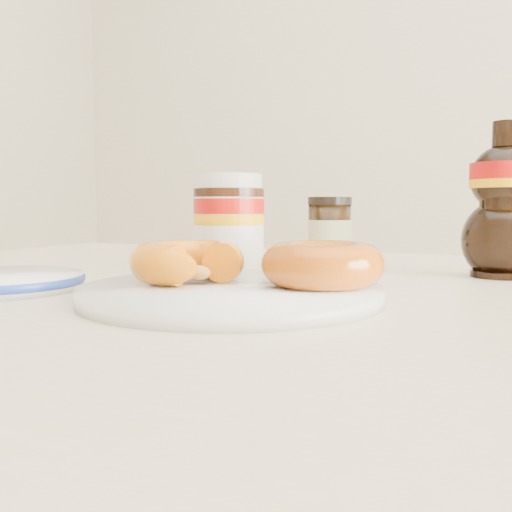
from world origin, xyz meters
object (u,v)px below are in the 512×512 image
at_px(donut_whole, 322,264).
at_px(blue_rim_saucer, 3,281).
at_px(dining_table, 323,366).
at_px(nutella_jar, 229,221).
at_px(syrup_bottle, 504,200).
at_px(dark_jar, 329,233).
at_px(donut_bitten, 187,262).
at_px(plate, 231,292).

xyz_separation_m(donut_whole, blue_rim_saucer, (-0.31, -0.07, -0.02)).
relative_size(dining_table, nutella_jar, 11.64).
bearing_deg(nutella_jar, syrup_bottle, 20.26).
bearing_deg(syrup_bottle, dining_table, -133.84).
bearing_deg(blue_rim_saucer, syrup_bottle, 36.25).
distance_m(syrup_bottle, dark_jar, 0.22).
xyz_separation_m(donut_bitten, syrup_bottle, (0.25, 0.28, 0.06)).
distance_m(dining_table, nutella_jar, 0.21).
height_order(dark_jar, blue_rim_saucer, dark_jar).
bearing_deg(donut_bitten, blue_rim_saucer, -175.76).
xyz_separation_m(dining_table, plate, (-0.05, -0.11, 0.09)).
xyz_separation_m(nutella_jar, blue_rim_saucer, (-0.14, -0.21, -0.06)).
height_order(donut_whole, blue_rim_saucer, donut_whole).
xyz_separation_m(donut_bitten, blue_rim_saucer, (-0.19, -0.05, -0.02)).
bearing_deg(donut_whole, blue_rim_saucer, -166.38).
xyz_separation_m(donut_bitten, dark_jar, (0.04, 0.30, 0.01)).
bearing_deg(donut_bitten, nutella_jar, 95.92).
bearing_deg(syrup_bottle, donut_whole, -118.21).
bearing_deg(dark_jar, nutella_jar, -122.16).
bearing_deg(donut_whole, syrup_bottle, 61.79).
bearing_deg(syrup_bottle, blue_rim_saucer, -143.75).
height_order(syrup_bottle, dark_jar, syrup_bottle).
height_order(dining_table, donut_bitten, donut_bitten).
distance_m(dining_table, blue_rim_saucer, 0.33).
xyz_separation_m(donut_bitten, nutella_jar, (-0.05, 0.17, 0.03)).
relative_size(nutella_jar, syrup_bottle, 0.67).
relative_size(nutella_jar, dark_jar, 1.27).
distance_m(donut_bitten, blue_rim_saucer, 0.19).
xyz_separation_m(dining_table, donut_bitten, (-0.09, -0.11, 0.11)).
bearing_deg(plate, donut_whole, 23.96).
bearing_deg(donut_whole, dark_jar, 107.23).
bearing_deg(plate, nutella_jar, 119.01).
xyz_separation_m(dark_jar, blue_rim_saucer, (-0.22, -0.34, -0.04)).
bearing_deg(dining_table, syrup_bottle, 46.16).
relative_size(donut_whole, blue_rim_saucer, 0.68).
xyz_separation_m(donut_bitten, donut_whole, (0.12, 0.03, 0.00)).
relative_size(donut_bitten, blue_rim_saucer, 0.67).
height_order(donut_whole, syrup_bottle, syrup_bottle).
relative_size(syrup_bottle, dark_jar, 1.89).
height_order(plate, blue_rim_saucer, blue_rim_saucer).
relative_size(plate, blue_rim_saucer, 1.69).
distance_m(plate, donut_whole, 0.08).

